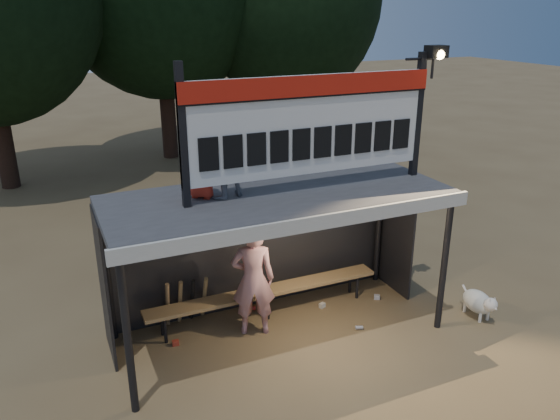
% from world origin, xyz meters
% --- Properties ---
extents(ground, '(80.00, 80.00, 0.00)m').
position_xyz_m(ground, '(0.00, 0.00, 0.00)').
color(ground, brown).
rests_on(ground, ground).
extents(player, '(0.78, 0.63, 1.83)m').
position_xyz_m(player, '(-0.35, 0.18, 0.92)').
color(player, silver).
rests_on(player, ground).
extents(child_a, '(0.68, 0.59, 1.18)m').
position_xyz_m(child_a, '(-0.78, 0.16, 2.91)').
color(child_a, slate).
rests_on(child_a, dugout_shelter).
extents(child_b, '(0.58, 0.55, 1.00)m').
position_xyz_m(child_b, '(-1.06, 0.28, 2.82)').
color(child_b, '#B42B1B').
rests_on(child_b, dugout_shelter).
extents(dugout_shelter, '(5.10, 2.08, 2.32)m').
position_xyz_m(dugout_shelter, '(0.00, 0.24, 1.85)').
color(dugout_shelter, '#39393B').
rests_on(dugout_shelter, ground).
extents(scoreboard_assembly, '(4.10, 0.27, 1.99)m').
position_xyz_m(scoreboard_assembly, '(0.56, -0.01, 3.32)').
color(scoreboard_assembly, black).
rests_on(scoreboard_assembly, dugout_shelter).
extents(bench, '(4.00, 0.35, 0.48)m').
position_xyz_m(bench, '(0.00, 0.55, 0.43)').
color(bench, '#9A7848').
rests_on(bench, ground).
extents(dog, '(0.36, 0.81, 0.49)m').
position_xyz_m(dog, '(3.20, -0.93, 0.28)').
color(dog, silver).
rests_on(dog, ground).
extents(bats, '(0.68, 0.35, 0.84)m').
position_xyz_m(bats, '(-1.26, 0.82, 0.43)').
color(bats, olive).
rests_on(bats, ground).
extents(litter, '(3.70, 1.36, 0.08)m').
position_xyz_m(litter, '(0.49, 0.26, 0.04)').
color(litter, '#A72F1C').
rests_on(litter, ground).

